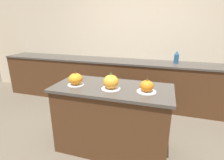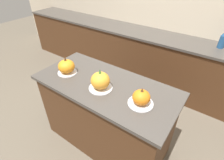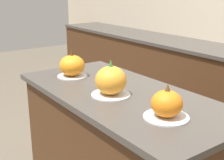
# 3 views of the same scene
# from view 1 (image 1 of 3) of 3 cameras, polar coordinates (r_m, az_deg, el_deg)

# --- Properties ---
(ground_plane) EXTENTS (12.00, 12.00, 0.00)m
(ground_plane) POSITION_cam_1_polar(r_m,az_deg,el_deg) (2.64, 0.06, -20.97)
(ground_plane) COLOR #665B4C
(wall_back) EXTENTS (8.00, 0.06, 2.50)m
(wall_back) POSITION_cam_1_polar(r_m,az_deg,el_deg) (3.86, 8.23, 11.66)
(wall_back) COLOR beige
(wall_back) RESTS_ON ground_plane
(kitchen_island) EXTENTS (1.49, 0.70, 0.90)m
(kitchen_island) POSITION_cam_1_polar(r_m,az_deg,el_deg) (2.38, 0.06, -12.42)
(kitchen_island) COLOR #4C2D19
(kitchen_island) RESTS_ON ground_plane
(back_counter) EXTENTS (6.00, 0.60, 0.93)m
(back_counter) POSITION_cam_1_polar(r_m,az_deg,el_deg) (3.71, 6.88, -0.95)
(back_counter) COLOR #4C2D19
(back_counter) RESTS_ON ground_plane
(pumpkin_cake_left) EXTENTS (0.21, 0.21, 0.20)m
(pumpkin_cake_left) POSITION_cam_1_polar(r_m,az_deg,el_deg) (2.28, -11.79, 0.23)
(pumpkin_cake_left) COLOR silver
(pumpkin_cake_left) RESTS_ON kitchen_island
(pumpkin_cake_center) EXTENTS (0.23, 0.23, 0.22)m
(pumpkin_cake_center) POSITION_cam_1_polar(r_m,az_deg,el_deg) (2.09, -0.36, -0.73)
(pumpkin_cake_center) COLOR silver
(pumpkin_cake_center) RESTS_ON kitchen_island
(pumpkin_cake_right) EXTENTS (0.22, 0.22, 0.17)m
(pumpkin_cake_right) POSITION_cam_1_polar(r_m,az_deg,el_deg) (2.04, 11.27, -2.10)
(pumpkin_cake_right) COLOR silver
(pumpkin_cake_right) RESTS_ON kitchen_island
(bottle_tall) EXTENTS (0.09, 0.09, 0.24)m
(bottle_tall) POSITION_cam_1_polar(r_m,az_deg,el_deg) (3.58, 20.31, 6.97)
(bottle_tall) COLOR #235184
(bottle_tall) RESTS_ON back_counter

